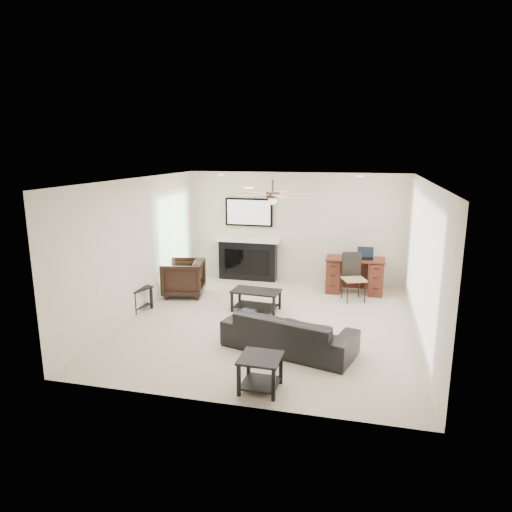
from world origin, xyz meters
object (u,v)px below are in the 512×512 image
object	(u,v)px
coffee_table	(256,300)
desk	(355,275)
armchair	(183,278)
sofa	(289,332)
fireplace_unit	(248,240)

from	to	relation	value
coffee_table	desk	world-z (taller)	desk
armchair	coffee_table	bearing A→B (deg)	60.51
sofa	desk	distance (m)	3.30
sofa	fireplace_unit	distance (m)	4.04
coffee_table	desk	distance (m)	2.39
sofa	coffee_table	size ratio (longest dim) A/B	2.22
coffee_table	fireplace_unit	size ratio (longest dim) A/B	0.47
sofa	desk	xyz separation A→B (m)	(0.87, 3.19, 0.09)
desk	coffee_table	bearing A→B (deg)	-138.21
armchair	coffee_table	size ratio (longest dim) A/B	0.92
armchair	coffee_table	world-z (taller)	armchair
sofa	armchair	world-z (taller)	armchair
sofa	coffee_table	xyz separation A→B (m)	(-0.90, 1.60, -0.09)
desk	fireplace_unit	bearing A→B (deg)	169.39
armchair	desk	world-z (taller)	desk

